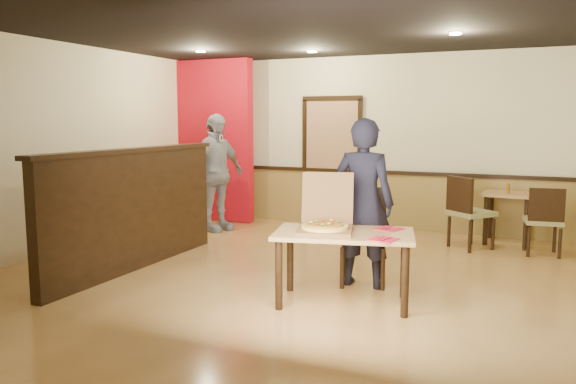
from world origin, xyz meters
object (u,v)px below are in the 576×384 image
diner_chair (363,231)px  pizza_box (325,224)px  condiment (508,188)px  main_table (344,243)px  side_chair_left (468,210)px  side_table (509,205)px  side_chair_right (544,218)px  diner (363,203)px  passerby (215,173)px

diner_chair → pizza_box: 0.86m
condiment → diner_chair: bearing=-117.3°
main_table → diner_chair: bearing=79.2°
side_chair_left → side_table: 0.79m
side_chair_right → condiment: bearing=-56.9°
side_chair_right → diner: diner is taller
diner_chair → passerby: size_ratio=0.56×
passerby → pizza_box: passerby is taller
side_table → side_chair_left: bearing=-129.5°
passerby → condiment: bearing=-60.9°
side_chair_right → diner: (-1.79, -2.24, 0.40)m
main_table → pizza_box: size_ratio=2.02×
side_chair_right → side_table: 0.77m
side_chair_right → side_table: (-0.46, 0.62, 0.07)m
diner_chair → condiment: 2.97m
diner_chair → side_chair_right: 2.78m
side_chair_right → condiment: side_chair_right is taller
side_chair_left → passerby: (-3.83, -0.28, 0.38)m
side_chair_right → passerby: size_ratio=0.49×
main_table → diner_chair: diner_chair is taller
side_table → diner: (-1.33, -2.85, 0.33)m
diner_chair → pizza_box: bearing=-115.6°
diner_chair → side_chair_left: diner_chair is taller
main_table → side_chair_right: bearing=44.8°
passerby → main_table: bearing=-112.6°
pizza_box → diner: bearing=59.2°
pizza_box → condiment: size_ratio=5.44×
diner_chair → diner: bearing=-91.2°
condiment → side_chair_right: bearing=-49.0°
diner_chair → side_table: size_ratio=1.40×
side_chair_left → side_table: bearing=-88.4°
side_table → condiment: 0.25m
side_table → passerby: passerby is taller
side_chair_right → condiment: 0.78m
main_table → diner_chair: 0.78m
diner_chair → side_chair_left: (0.87, 2.09, -0.02)m
main_table → passerby: (-2.98, 2.60, 0.33)m
diner_chair → side_chair_right: diner_chair is taller
side_chair_right → pizza_box: pizza_box is taller
condiment → passerby: bearing=-169.3°
passerby → pizza_box: 3.85m
main_table → side_table: bearing=55.9°
passerby → pizza_box: size_ratio=2.58×
diner → side_chair_right: bearing=-128.9°
diner_chair → side_chair_left: bearing=52.0°
condiment → side_chair_left: bearing=-132.2°
side_chair_left → diner: (-0.84, -2.25, 0.35)m
side_chair_left → passerby: passerby is taller
condiment → diner: bearing=-115.4°
side_table → diner_chair: bearing=-116.9°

